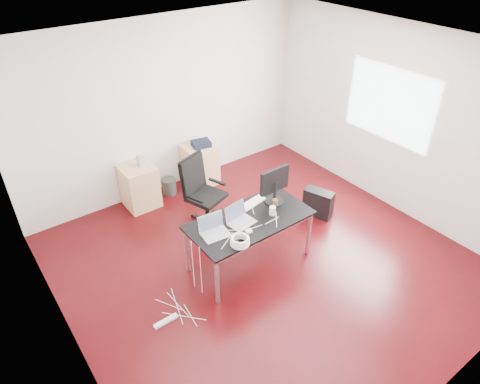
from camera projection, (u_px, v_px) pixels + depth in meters
room_shell at (270, 173)px, 5.08m from camera, size 5.00×5.00×5.00m
desk at (250, 222)px, 5.47m from camera, size 1.60×0.80×0.73m
office_chair at (201, 189)px, 6.24m from camera, size 0.61×0.63×1.08m
filing_cabinet_left at (140, 186)px, 6.77m from camera, size 0.50×0.50×0.70m
filing_cabinet_right at (200, 165)px, 7.33m from camera, size 0.50×0.50×0.70m
pc_tower at (318, 203)px, 6.62m from camera, size 0.34×0.49×0.44m
wastebasket at (169, 186)px, 7.16m from camera, size 0.29×0.29×0.28m
power_strip at (166, 321)px, 4.98m from camera, size 0.30×0.06×0.04m
laptop_left at (214, 230)px, 5.17m from camera, size 0.36×0.29×0.23m
laptop_right at (240, 218)px, 5.36m from camera, size 0.36×0.30×0.23m
monitor at (274, 184)px, 5.61m from camera, size 0.45×0.26×0.51m
keyboard at (251, 204)px, 5.70m from camera, size 0.46×0.21×0.02m
cup_white at (272, 211)px, 5.49m from camera, size 0.10×0.10×0.12m
cup_brown at (275, 203)px, 5.65m from camera, size 0.08×0.08×0.10m
cable_coil at (240, 241)px, 5.00m from camera, size 0.24×0.24×0.11m
power_adapter at (249, 231)px, 5.21m from camera, size 0.07×0.07×0.03m
speaker at (140, 161)px, 6.56m from camera, size 0.10×0.09×0.18m
navy_garment at (201, 144)px, 7.14m from camera, size 0.35×0.30×0.09m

